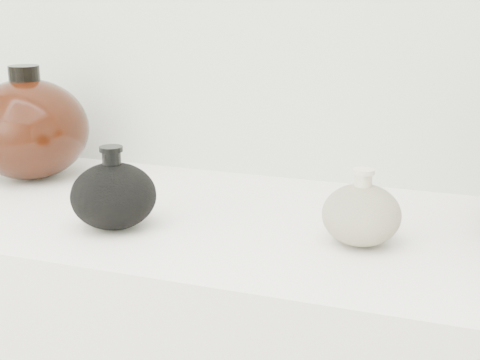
% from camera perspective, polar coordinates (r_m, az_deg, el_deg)
% --- Properties ---
extents(black_gourd_vase, '(0.15, 0.15, 0.13)m').
position_cam_1_polar(black_gourd_vase, '(1.02, -10.73, -1.28)').
color(black_gourd_vase, black).
rests_on(black_gourd_vase, display_counter).
extents(cream_gourd_vase, '(0.13, 0.13, 0.11)m').
position_cam_1_polar(cream_gourd_vase, '(0.95, 10.32, -2.88)').
color(cream_gourd_vase, beige).
rests_on(cream_gourd_vase, display_counter).
extents(left_round_pot, '(0.29, 0.29, 0.21)m').
position_cam_1_polar(left_round_pot, '(1.32, -17.56, 4.19)').
color(left_round_pot, black).
rests_on(left_round_pot, display_counter).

